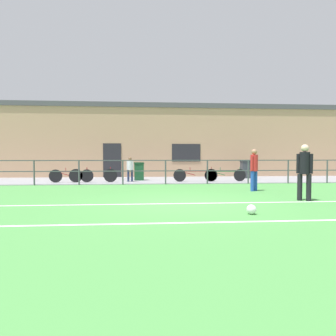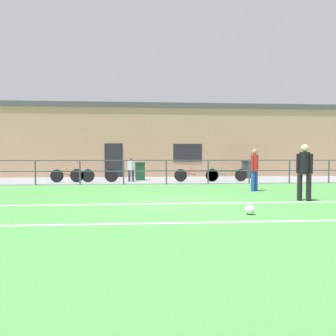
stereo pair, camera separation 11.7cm
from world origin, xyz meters
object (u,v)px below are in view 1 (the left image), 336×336
(player_goalkeeper, at_px, (305,169))
(trash_bin_0, at_px, (139,171))
(spectator_child, at_px, (130,168))
(player_striker, at_px, (254,167))
(bicycle_parked_0, at_px, (225,175))
(bicycle_parked_1, at_px, (93,175))
(bicycle_parked_3, at_px, (195,175))
(bicycle_parked_2, at_px, (71,176))
(soccer_ball_match, at_px, (251,209))
(trash_bin_1, at_px, (247,169))

(player_goalkeeper, height_order, trash_bin_0, player_goalkeeper)
(player_goalkeeper, xyz_separation_m, spectator_child, (-5.42, 7.26, -0.23))
(player_striker, bearing_deg, player_goalkeeper, -119.10)
(bicycle_parked_0, bearing_deg, player_goalkeeper, -85.73)
(player_striker, bearing_deg, bicycle_parked_1, 105.97)
(spectator_child, height_order, trash_bin_0, spectator_child)
(bicycle_parked_1, height_order, trash_bin_0, trash_bin_0)
(bicycle_parked_0, height_order, bicycle_parked_3, bicycle_parked_3)
(bicycle_parked_1, xyz_separation_m, bicycle_parked_2, (-1.07, 0.00, -0.01))
(player_striker, distance_m, trash_bin_0, 7.02)
(player_goalkeeper, relative_size, bicycle_parked_2, 0.78)
(player_goalkeeper, xyz_separation_m, bicycle_parked_1, (-7.25, 7.02, -0.59))
(spectator_child, xyz_separation_m, bicycle_parked_0, (4.90, -0.24, -0.39))
(soccer_ball_match, height_order, trash_bin_0, trash_bin_0)
(bicycle_parked_1, bearing_deg, bicycle_parked_0, -0.00)
(bicycle_parked_0, xyz_separation_m, trash_bin_1, (1.91, 2.22, 0.19))
(trash_bin_1, bearing_deg, bicycle_parked_3, -147.30)
(player_goalkeeper, bearing_deg, bicycle_parked_3, -40.26)
(bicycle_parked_0, bearing_deg, bicycle_parked_2, 180.00)
(bicycle_parked_1, height_order, bicycle_parked_2, bicycle_parked_1)
(trash_bin_0, bearing_deg, player_goalkeeper, -58.66)
(soccer_ball_match, bearing_deg, bicycle_parked_1, 118.37)
(bicycle_parked_1, distance_m, trash_bin_0, 2.55)
(trash_bin_1, bearing_deg, soccer_ball_match, -108.34)
(player_striker, height_order, spectator_child, player_striker)
(player_striker, xyz_separation_m, bicycle_parked_2, (-7.75, 4.33, -0.55))
(spectator_child, distance_m, trash_bin_1, 7.09)
(bicycle_parked_0, relative_size, trash_bin_1, 2.10)
(player_striker, bearing_deg, bicycle_parked_3, 68.13)
(bicycle_parked_0, height_order, bicycle_parked_2, bicycle_parked_2)
(spectator_child, bearing_deg, trash_bin_1, -162.87)
(player_goalkeeper, distance_m, spectator_child, 9.06)
(player_goalkeeper, relative_size, trash_bin_0, 1.75)
(bicycle_parked_0, bearing_deg, trash_bin_0, 165.70)
(soccer_ball_match, height_order, bicycle_parked_0, bicycle_parked_0)
(player_striker, height_order, trash_bin_1, player_striker)
(player_goalkeeper, distance_m, soccer_ball_match, 3.23)
(soccer_ball_match, distance_m, bicycle_parked_3, 9.07)
(bicycle_parked_0, relative_size, trash_bin_0, 2.24)
(bicycle_parked_0, height_order, trash_bin_1, trash_bin_1)
(bicycle_parked_3, bearing_deg, trash_bin_0, 158.57)
(trash_bin_0, height_order, trash_bin_1, trash_bin_1)
(spectator_child, distance_m, bicycle_parked_0, 4.92)
(spectator_child, height_order, bicycle_parked_0, spectator_child)
(bicycle_parked_0, xyz_separation_m, bicycle_parked_1, (-6.73, 0.00, 0.02))
(bicycle_parked_1, bearing_deg, spectator_child, 7.52)
(bicycle_parked_0, relative_size, bicycle_parked_3, 0.95)
(spectator_child, xyz_separation_m, bicycle_parked_1, (-1.83, -0.24, -0.36))
(bicycle_parked_1, height_order, trash_bin_1, trash_bin_1)
(player_goalkeeper, height_order, spectator_child, player_goalkeeper)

